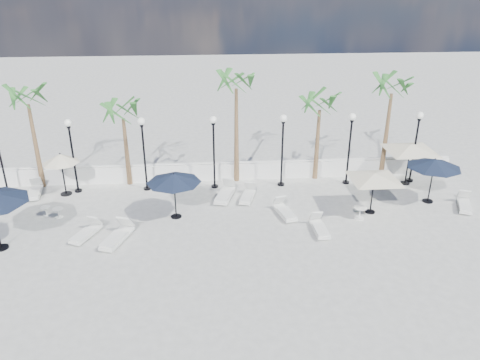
{
  "coord_description": "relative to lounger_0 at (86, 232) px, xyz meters",
  "views": [
    {
      "loc": [
        -0.34,
        -15.77,
        10.26
      ],
      "look_at": [
        1.14,
        3.95,
        1.5
      ],
      "focal_mm": 35.0,
      "sensor_mm": 36.0,
      "label": 1
    }
  ],
  "objects": [
    {
      "name": "lamppost_1",
      "position": [
        -1.44,
        4.64,
        2.28
      ],
      "size": [
        0.36,
        0.36,
        3.84
      ],
      "color": "black",
      "rests_on": "ground"
    },
    {
      "name": "parasol_cream_small",
      "position": [
        -1.97,
        4.34,
        1.7
      ],
      "size": [
        1.83,
        1.83,
        2.24
      ],
      "color": "black",
      "rests_on": "ground"
    },
    {
      "name": "lamppost_4",
      "position": [
        9.06,
        4.64,
        2.28
      ],
      "size": [
        0.36,
        0.36,
        3.84
      ],
      "color": "black",
      "rests_on": "ground"
    },
    {
      "name": "balustrade",
      "position": [
        5.56,
        5.64,
        0.25
      ],
      "size": [
        26.0,
        0.3,
        1.01
      ],
      "color": "silver",
      "rests_on": "ground"
    },
    {
      "name": "palm_0",
      "position": [
        -3.44,
        5.44,
        4.32
      ],
      "size": [
        2.6,
        2.6,
        5.5
      ],
      "color": "brown",
      "rests_on": "ground"
    },
    {
      "name": "lamppost_6",
      "position": [
        16.06,
        4.64,
        2.28
      ],
      "size": [
        0.36,
        0.36,
        3.84
      ],
      "color": "black",
      "rests_on": "ground"
    },
    {
      "name": "lounger_3",
      "position": [
        6.05,
        3.29,
        0.04
      ],
      "size": [
        1.18,
        2.1,
        0.75
      ],
      "rotation": [
        0.0,
        0.0,
        -0.28
      ],
      "color": "silver",
      "rests_on": "ground"
    },
    {
      "name": "parasol_cream_sq_b",
      "position": [
        12.76,
        1.29,
        1.77
      ],
      "size": [
        4.27,
        4.27,
        2.14
      ],
      "color": "black",
      "rests_on": "ground"
    },
    {
      "name": "side_table_1",
      "position": [
        -2.29,
        2.12,
        0.05
      ],
      "size": [
        0.45,
        0.45,
        0.43
      ],
      "color": "silver",
      "rests_on": "ground"
    },
    {
      "name": "ground",
      "position": [
        5.56,
        -1.86,
        -0.21
      ],
      "size": [
        100.0,
        100.0,
        0.0
      ],
      "primitive_type": "plane",
      "color": "gray",
      "rests_on": "ground"
    },
    {
      "name": "parasol_navy_right",
      "position": [
        15.95,
        2.17,
        1.8
      ],
      "size": [
        2.55,
        2.55,
        2.29
      ],
      "color": "black",
      "rests_on": "ground"
    },
    {
      "name": "lounger_1",
      "position": [
        1.38,
        -0.48,
        0.04
      ],
      "size": [
        1.26,
        2.07,
        0.74
      ],
      "rotation": [
        0.0,
        0.0,
        -0.34
      ],
      "color": "silver",
      "rests_on": "ground"
    },
    {
      "name": "palm_4",
      "position": [
        14.76,
        5.44,
        4.51
      ],
      "size": [
        2.6,
        2.6,
        5.7
      ],
      "color": "brown",
      "rests_on": "ground"
    },
    {
      "name": "parasol_cream_sq_a",
      "position": [
        15.69,
        4.34,
        1.98
      ],
      "size": [
        4.82,
        4.82,
        2.37
      ],
      "color": "black",
      "rests_on": "ground"
    },
    {
      "name": "lounger_6",
      "position": [
        7.16,
        3.1,
        -0.0
      ],
      "size": [
        0.98,
        1.77,
        0.63
      ],
      "rotation": [
        0.0,
        0.0,
        -0.28
      ],
      "color": "silver",
      "rests_on": "ground"
    },
    {
      "name": "palm_1",
      "position": [
        1.06,
        5.44,
        3.54
      ],
      "size": [
        2.6,
        2.6,
        4.7
      ],
      "color": "brown",
      "rests_on": "ground"
    },
    {
      "name": "lounger_5",
      "position": [
        8.71,
        1.29,
        0.01
      ],
      "size": [
        0.96,
        1.84,
        0.66
      ],
      "rotation": [
        0.0,
        0.0,
        0.24
      ],
      "color": "silver",
      "rests_on": "ground"
    },
    {
      "name": "lamppost_5",
      "position": [
        12.56,
        4.64,
        2.28
      ],
      "size": [
        0.36,
        0.36,
        3.84
      ],
      "color": "black",
      "rests_on": "ground"
    },
    {
      "name": "palm_3",
      "position": [
        11.06,
        5.44,
        3.74
      ],
      "size": [
        2.6,
        2.6,
        4.9
      ],
      "color": "brown",
      "rests_on": "ground"
    },
    {
      "name": "lamppost_3",
      "position": [
        5.56,
        4.64,
        2.28
      ],
      "size": [
        0.36,
        0.36,
        3.84
      ],
      "color": "black",
      "rests_on": "ground"
    },
    {
      "name": "lounger_4",
      "position": [
        9.97,
        -0.32,
        -0.0
      ],
      "size": [
        0.61,
        1.7,
        0.63
      ],
      "rotation": [
        0.0,
        0.0,
        0.03
      ],
      "color": "silver",
      "rests_on": "ground"
    },
    {
      "name": "lounger_7",
      "position": [
        17.36,
        1.36,
        0.0
      ],
      "size": [
        1.17,
        1.78,
        0.64
      ],
      "rotation": [
        0.0,
        0.0,
        -0.41
      ],
      "color": "silver",
      "rests_on": "ground"
    },
    {
      "name": "lounger_2",
      "position": [
        -3.5,
        4.36,
        0.01
      ],
      "size": [
        0.86,
        1.83,
        0.66
      ],
      "rotation": [
        0.0,
        0.0,
        0.17
      ],
      "color": "silver",
      "rests_on": "ground"
    },
    {
      "name": "lounger_0",
      "position": [
        0.0,
        0.0,
        0.0
      ],
      "size": [
        1.17,
        1.77,
        0.64
      ],
      "rotation": [
        0.0,
        0.0,
        -0.41
      ],
      "color": "silver",
      "rests_on": "ground"
    },
    {
      "name": "parasol_navy_mid",
      "position": [
        3.71,
        1.5,
        1.72
      ],
      "size": [
        2.46,
        2.46,
        2.2
      ],
      "color": "black",
      "rests_on": "ground"
    },
    {
      "name": "side_table_2",
      "position": [
        12.06,
        0.72,
        0.14
      ],
      "size": [
        0.6,
        0.6,
        0.58
      ],
      "color": "silver",
      "rests_on": "ground"
    },
    {
      "name": "palm_2",
      "position": [
        6.76,
        5.44,
        4.9
      ],
      "size": [
        2.6,
        2.6,
        6.1
      ],
      "color": "brown",
      "rests_on": "ground"
    },
    {
      "name": "side_table_0",
      "position": [
        -1.65,
        1.87,
        0.06
      ],
      "size": [
        0.47,
        0.47,
        0.46
      ],
      "color": "silver",
      "rests_on": "ground"
    },
    {
      "name": "lamppost_2",
      "position": [
        2.06,
        4.64,
        2.28
      ],
      "size": [
        0.36,
        0.36,
        3.84
      ],
      "color": "black",
      "rests_on": "ground"
    }
  ]
}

